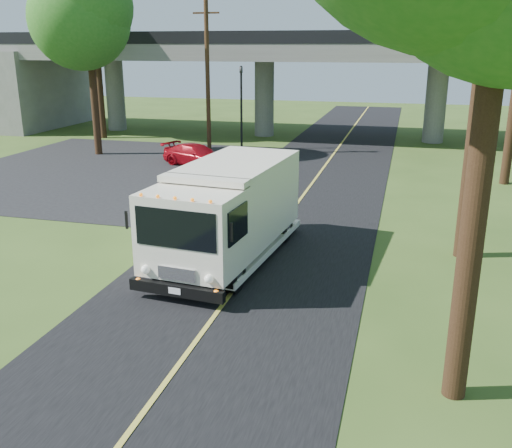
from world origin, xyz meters
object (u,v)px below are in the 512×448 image
(tree_left_far, at_px, (97,29))
(red_sedan, at_px, (196,155))
(pedestrian, at_px, (157,213))
(utility_pole, at_px, (208,77))
(tree_left_lot, at_px, (89,18))
(step_van, at_px, (228,210))
(traffic_signal, at_px, (241,99))

(tree_left_far, relative_size, red_sedan, 2.41)
(pedestrian, bearing_deg, utility_pole, -75.62)
(tree_left_lot, relative_size, step_van, 1.43)
(traffic_signal, xyz_separation_m, step_van, (5.16, -19.22, -1.57))
(step_van, distance_m, pedestrian, 3.49)
(tree_left_far, distance_m, step_van, 27.05)
(traffic_signal, bearing_deg, pedestrian, -83.25)
(tree_left_lot, bearing_deg, tree_left_far, 116.57)
(pedestrian, bearing_deg, step_van, 155.66)
(traffic_signal, relative_size, tree_left_lot, 0.50)
(utility_pole, height_order, pedestrian, utility_pole)
(utility_pole, height_order, step_van, utility_pole)
(traffic_signal, height_order, tree_left_lot, tree_left_lot)
(traffic_signal, height_order, utility_pole, utility_pole)
(traffic_signal, xyz_separation_m, tree_left_far, (-10.79, 1.84, 4.25))
(step_van, relative_size, red_sedan, 1.79)
(traffic_signal, relative_size, tree_left_far, 0.53)
(tree_left_lot, bearing_deg, traffic_signal, 28.11)
(tree_left_far, distance_m, pedestrian, 24.34)
(tree_left_far, bearing_deg, step_van, -52.84)
(step_van, bearing_deg, tree_left_far, 132.61)
(traffic_signal, height_order, red_sedan, traffic_signal)
(step_van, bearing_deg, traffic_signal, 110.49)
(tree_left_lot, xyz_separation_m, red_sedan, (6.84, -1.59, -7.31))
(utility_pole, xyz_separation_m, pedestrian, (3.60, -15.73, -3.72))
(utility_pole, xyz_separation_m, tree_left_lot, (-6.29, -2.16, 3.31))
(utility_pole, xyz_separation_m, red_sedan, (0.55, -3.75, -4.00))
(pedestrian, bearing_deg, tree_left_lot, -52.41)
(tree_left_lot, xyz_separation_m, step_van, (12.96, -15.05, -6.28))
(utility_pole, relative_size, red_sedan, 2.20)
(tree_left_far, bearing_deg, pedestrian, -56.62)
(red_sedan, relative_size, pedestrian, 2.36)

